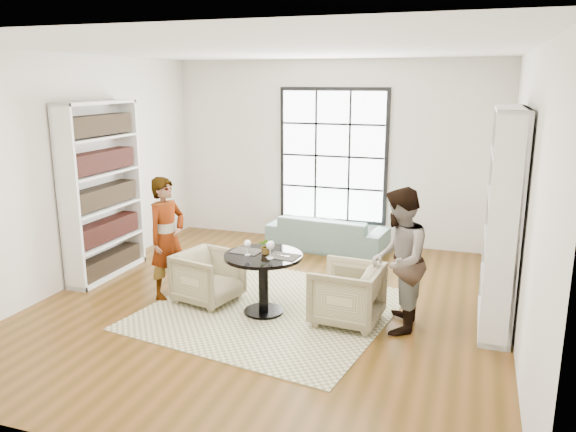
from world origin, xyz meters
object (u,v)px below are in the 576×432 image
(sofa, at_px, (327,233))
(wine_glass_left, at_px, (247,244))
(wine_glass_right, at_px, (270,246))
(armchair_right, at_px, (347,294))
(person_right, at_px, (398,261))
(person_left, at_px, (167,238))
(armchair_left, at_px, (208,277))
(flower_centerpiece, at_px, (266,246))
(pedestal_table, at_px, (263,271))

(sofa, relative_size, wine_glass_left, 10.37)
(wine_glass_left, distance_m, wine_glass_right, 0.29)
(sofa, bearing_deg, armchair_right, 114.89)
(sofa, bearing_deg, person_right, 124.73)
(person_left, xyz_separation_m, wine_glass_right, (1.45, -0.23, 0.11))
(armchair_left, xyz_separation_m, armchair_right, (1.75, -0.05, 0.02))
(sofa, distance_m, wine_glass_left, 2.87)
(wine_glass_right, distance_m, flower_centerpiece, 0.19)
(person_right, bearing_deg, armchair_left, -93.46)
(wine_glass_right, xyz_separation_m, flower_centerpiece, (-0.10, 0.15, -0.05))
(armchair_left, relative_size, flower_centerpiece, 3.60)
(pedestal_table, xyz_separation_m, armchair_right, (0.98, 0.07, -0.19))
(person_left, bearing_deg, armchair_right, -75.84)
(armchair_left, bearing_deg, sofa, -4.49)
(sofa, height_order, wine_glass_right, wine_glass_right)
(sofa, relative_size, person_right, 1.20)
(wine_glass_right, bearing_deg, pedestal_table, 139.01)
(armchair_right, xyz_separation_m, flower_centerpiece, (-0.95, -0.03, 0.48))
(pedestal_table, distance_m, person_left, 1.35)
(armchair_left, bearing_deg, wine_glass_left, -95.23)
(pedestal_table, distance_m, flower_centerpiece, 0.30)
(sofa, xyz_separation_m, wine_glass_right, (0.08, -2.84, 0.59))
(pedestal_table, bearing_deg, sofa, 88.92)
(armchair_left, height_order, wine_glass_right, wine_glass_right)
(sofa, relative_size, armchair_right, 2.54)
(pedestal_table, distance_m, wine_glass_left, 0.37)
(armchair_right, bearing_deg, sofa, -156.56)
(sofa, height_order, wine_glass_left, wine_glass_left)
(pedestal_table, xyz_separation_m, person_left, (-1.32, 0.12, 0.24))
(flower_centerpiece, bearing_deg, wine_glass_right, -54.96)
(person_right, bearing_deg, person_left, -93.20)
(wine_glass_left, xyz_separation_m, wine_glass_right, (0.29, -0.03, 0.02))
(armchair_left, distance_m, flower_centerpiece, 0.95)
(armchair_right, xyz_separation_m, person_left, (-2.30, 0.05, 0.43))
(wine_glass_left, height_order, wine_glass_right, wine_glass_right)
(armchair_left, bearing_deg, person_left, 103.04)
(armchair_right, bearing_deg, armchair_left, -87.48)
(person_right, bearing_deg, sofa, -153.12)
(pedestal_table, bearing_deg, person_right, 2.52)
(pedestal_table, distance_m, armchair_left, 0.81)
(armchair_left, xyz_separation_m, person_right, (2.30, -0.05, 0.47))
(armchair_right, relative_size, flower_centerpiece, 3.82)
(pedestal_table, relative_size, sofa, 0.48)
(armchair_left, relative_size, person_left, 0.46)
(pedestal_table, relative_size, wine_glass_right, 4.39)
(wine_glass_right, bearing_deg, person_right, 7.36)
(person_right, bearing_deg, pedestal_table, -89.62)
(person_right, xyz_separation_m, wine_glass_left, (-1.68, -0.15, 0.06))
(pedestal_table, relative_size, armchair_left, 1.29)
(person_right, height_order, wine_glass_left, person_right)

